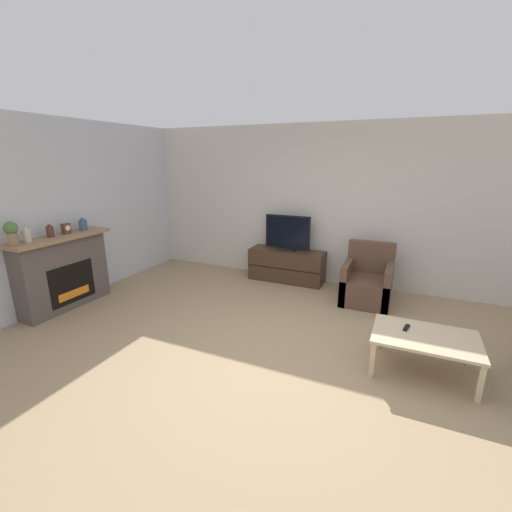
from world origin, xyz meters
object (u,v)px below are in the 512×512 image
mantel_vase_right (83,225)px  tv (287,234)px  mantel_clock (66,229)px  tv_stand (287,265)px  coffee_table (425,340)px  armchair (367,283)px  mantel_vase_centre_left (50,231)px  fireplace (63,271)px  remote (406,328)px  mantel_vase_left (27,236)px  potted_plant (11,232)px

mantel_vase_right → tv: bearing=37.7°
mantel_clock → tv_stand: size_ratio=0.11×
coffee_table → tv_stand: bearing=136.9°
mantel_clock → coffee_table: mantel_clock is taller
tv_stand → armchair: 1.48m
armchair → mantel_vase_centre_left: bearing=-151.9°
fireplace → mantel_vase_centre_left: mantel_vase_centre_left is taller
remote → coffee_table: bearing=-14.7°
coffee_table → mantel_vase_left: bearing=-170.5°
mantel_vase_left → mantel_vase_centre_left: size_ratio=1.04×
remote → mantel_vase_right: bearing=-168.5°
mantel_vase_centre_left → potted_plant: size_ratio=0.60×
potted_plant → armchair: (4.00, 2.63, -0.96)m
tv_stand → fireplace: bearing=-137.0°
mantel_clock → tv_stand: bearing=41.5°
mantel_clock → armchair: mantel_clock is taller
mantel_vase_left → tv: bearing=47.8°
mantel_vase_centre_left → coffee_table: (4.75, 0.48, -0.80)m
mantel_vase_left → remote: size_ratio=1.21×
armchair → tv_stand: bearing=165.1°
fireplace → potted_plant: 0.92m
tv → mantel_clock: bearing=-138.5°
tv_stand → tv: 0.57m
mantel_vase_centre_left → mantel_vase_right: bearing=90.0°
fireplace → mantel_vase_centre_left: 0.62m
tv_stand → remote: bearing=-44.3°
mantel_vase_right → mantel_clock: bearing=-89.8°
potted_plant → tv: potted_plant is taller
potted_plant → mantel_vase_right: bearing=90.0°
tv_stand → mantel_vase_right: bearing=-142.2°
mantel_vase_centre_left → fireplace: bearing=99.0°
potted_plant → armchair: potted_plant is taller
mantel_vase_left → coffee_table: (4.75, 0.79, -0.80)m
mantel_clock → armchair: 4.51m
mantel_vase_left → mantel_vase_right: mantel_vase_right is taller
potted_plant → coffee_table: bearing=11.5°
mantel_vase_centre_left → armchair: bearing=28.1°
mantel_vase_left → tv: (2.57, 2.83, -0.31)m
mantel_vase_left → mantel_vase_right: size_ratio=0.97×
mantel_clock → tv: bearing=41.5°
potted_plant → tv: (2.57, 3.01, -0.40)m
fireplace → mantel_vase_centre_left: (0.02, -0.11, 0.61)m
potted_plant → fireplace: bearing=91.6°
tv_stand → potted_plant: bearing=-130.5°
mantel_vase_centre_left → mantel_vase_right: size_ratio=0.94×
mantel_vase_right → remote: size_ratio=1.24×
mantel_vase_left → mantel_vase_centre_left: (-0.00, 0.32, -0.00)m
mantel_clock → mantel_vase_centre_left: bearing=-90.2°
remote → tv_stand: bearing=146.8°
potted_plant → tv: 3.98m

